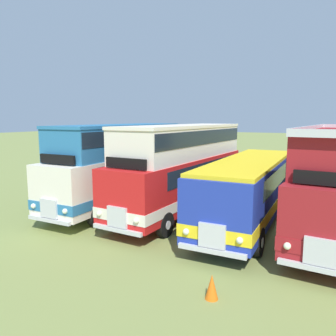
{
  "coord_description": "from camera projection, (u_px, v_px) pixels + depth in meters",
  "views": [
    {
      "loc": [
        1.85,
        -14.76,
        4.83
      ],
      "look_at": [
        -6.43,
        0.91,
        2.16
      ],
      "focal_mm": 35.49,
      "sensor_mm": 36.0,
      "label": 1
    }
  ],
  "objects": [
    {
      "name": "cone_near_end",
      "position": [
        212.0,
        287.0,
        8.91
      ],
      "size": [
        0.36,
        0.36,
        0.69
      ],
      "primitive_type": "cone",
      "color": "orange",
      "rests_on": "ground"
    },
    {
      "name": "bus_third_in_row",
      "position": [
        250.0,
        186.0,
        15.16
      ],
      "size": [
        2.79,
        10.53,
        2.99
      ],
      "color": "#1E339E",
      "rests_on": "ground"
    },
    {
      "name": "bus_second_in_row",
      "position": [
        183.0,
        165.0,
        16.99
      ],
      "size": [
        2.99,
        10.62,
        4.49
      ],
      "color": "red",
      "rests_on": "ground"
    },
    {
      "name": "ground_plane",
      "position": [
        288.0,
        230.0,
        14.48
      ],
      "size": [
        200.0,
        200.0,
        0.0
      ],
      "primitive_type": "plane",
      "color": "olive"
    },
    {
      "name": "bus_first_in_row",
      "position": [
        121.0,
        161.0,
        18.26
      ],
      "size": [
        2.74,
        10.37,
        4.49
      ],
      "color": "silver",
      "rests_on": "ground"
    }
  ]
}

